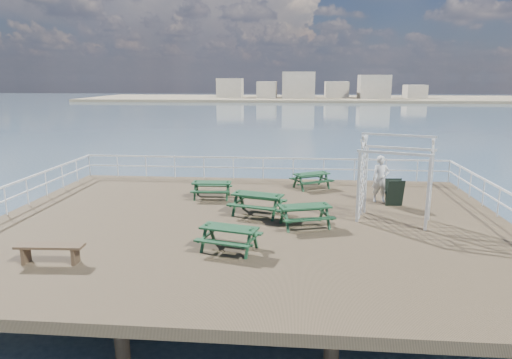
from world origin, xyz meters
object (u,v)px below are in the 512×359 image
(trellis_arbor, at_px, (395,183))
(person, at_px, (381,179))
(picnic_table_b, at_px, (257,200))
(picnic_table_c, at_px, (311,177))
(flat_bench_near, at_px, (50,249))
(picnic_table_d, at_px, (229,233))
(picnic_table_a, at_px, (212,186))
(picnic_table_e, at_px, (305,211))

(trellis_arbor, bearing_deg, person, 109.61)
(picnic_table_b, bearing_deg, trellis_arbor, 12.66)
(picnic_table_c, distance_m, person, 3.41)
(flat_bench_near, bearing_deg, picnic_table_d, 13.15)
(picnic_table_b, distance_m, picnic_table_d, 3.60)
(picnic_table_a, height_order, picnic_table_b, picnic_table_b)
(picnic_table_d, distance_m, trellis_arbor, 6.26)
(picnic_table_b, relative_size, trellis_arbor, 0.71)
(person, bearing_deg, picnic_table_a, 174.70)
(flat_bench_near, relative_size, person, 0.97)
(picnic_table_b, distance_m, person, 5.26)
(picnic_table_a, distance_m, flat_bench_near, 7.76)
(picnic_table_e, relative_size, flat_bench_near, 1.11)
(picnic_table_d, relative_size, person, 1.02)
(picnic_table_a, height_order, picnic_table_e, picnic_table_e)
(picnic_table_d, xyz_separation_m, picnic_table_e, (2.20, 2.37, 0.02))
(picnic_table_a, distance_m, picnic_table_c, 4.67)
(picnic_table_d, relative_size, flat_bench_near, 1.05)
(flat_bench_near, xyz_separation_m, person, (9.90, 7.17, 0.55))
(picnic_table_c, bearing_deg, picnic_table_d, -137.27)
(picnic_table_c, xyz_separation_m, flat_bench_near, (-7.23, -9.24, -0.11))
(picnic_table_d, height_order, person, person)
(picnic_table_b, xyz_separation_m, picnic_table_e, (1.69, -1.20, -0.04))
(picnic_table_e, relative_size, person, 1.08)
(picnic_table_a, bearing_deg, picnic_table_b, -49.09)
(flat_bench_near, bearing_deg, picnic_table_e, 25.39)
(picnic_table_b, relative_size, picnic_table_d, 1.13)
(trellis_arbor, bearing_deg, picnic_table_a, 179.12)
(picnic_table_a, height_order, person, person)
(picnic_table_c, bearing_deg, picnic_table_a, 177.86)
(picnic_table_b, xyz_separation_m, picnic_table_c, (2.08, 4.32, -0.07))
(picnic_table_e, height_order, trellis_arbor, trellis_arbor)
(picnic_table_c, relative_size, flat_bench_near, 1.11)
(picnic_table_e, distance_m, flat_bench_near, 7.80)
(picnic_table_c, xyz_separation_m, person, (2.67, -2.08, 0.44))
(picnic_table_b, height_order, person, person)
(picnic_table_a, distance_m, picnic_table_b, 3.03)
(picnic_table_e, bearing_deg, picnic_table_d, -150.11)
(picnic_table_c, bearing_deg, picnic_table_e, -123.09)
(picnic_table_b, relative_size, picnic_table_e, 1.07)
(picnic_table_b, bearing_deg, person, 41.61)
(picnic_table_c, height_order, person, person)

